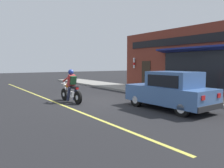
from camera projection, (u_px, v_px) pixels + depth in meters
name	position (u px, v px, depth m)	size (l,w,h in m)	color
ground_plane	(96.00, 101.00, 11.04)	(80.00, 80.00, 0.00)	black
sidewalk_curb	(130.00, 88.00, 16.20)	(2.60, 22.00, 0.14)	gray
lane_stripe	(42.00, 97.00, 12.45)	(0.12, 19.80, 0.01)	#D1C64C
storefront_building	(180.00, 60.00, 14.25)	(1.25, 10.32, 4.20)	maroon
motorcycle_with_rider	(71.00, 89.00, 10.71)	(0.57, 2.02, 1.62)	black
car_hatchback	(170.00, 91.00, 9.05)	(1.69, 3.80, 1.57)	black
fire_hydrant	(188.00, 88.00, 11.78)	(0.36, 0.24, 0.88)	red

